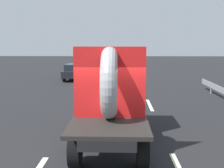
{
  "coord_description": "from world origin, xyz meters",
  "views": [
    {
      "loc": [
        0.33,
        -8.18,
        3.14
      ],
      "look_at": [
        0.03,
        1.52,
        1.77
      ],
      "focal_mm": 47.18,
      "sensor_mm": 36.0,
      "label": 1
    }
  ],
  "objects": [
    {
      "name": "distant_sedan",
      "position": [
        -3.49,
        16.57,
        0.72
      ],
      "size": [
        1.77,
        4.13,
        1.35
      ],
      "color": "black",
      "rests_on": "ground_plane"
    },
    {
      "name": "lane_dash_right_far",
      "position": [
        1.79,
        6.46,
        0.0
      ],
      "size": [
        0.16,
        2.73,
        0.01
      ],
      "primitive_type": "cube",
      "rotation": [
        0.0,
        0.0,
        1.57
      ],
      "color": "beige",
      "rests_on": "ground_plane"
    },
    {
      "name": "flatbed_truck",
      "position": [
        0.03,
        1.29,
        1.55
      ],
      "size": [
        2.02,
        5.28,
        3.04
      ],
      "color": "black",
      "rests_on": "ground_plane"
    },
    {
      "name": "lane_dash_left_far",
      "position": [
        -1.73,
        6.27,
        0.0
      ],
      "size": [
        0.16,
        2.68,
        0.01
      ],
      "primitive_type": "cube",
      "rotation": [
        0.0,
        0.0,
        1.57
      ],
      "color": "beige",
      "rests_on": "ground_plane"
    },
    {
      "name": "ground_plane",
      "position": [
        0.0,
        0.0,
        0.0
      ],
      "size": [
        120.0,
        120.0,
        0.0
      ],
      "primitive_type": "plane",
      "color": "black"
    }
  ]
}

